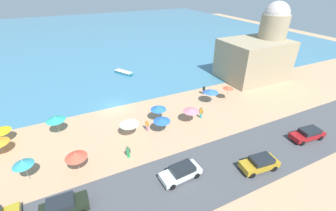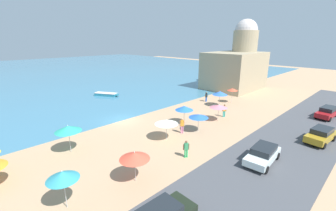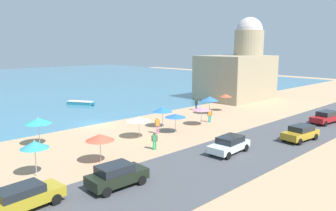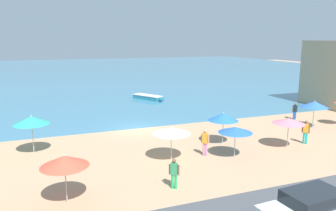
% 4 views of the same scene
% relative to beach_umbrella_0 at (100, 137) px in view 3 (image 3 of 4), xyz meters
% --- Properties ---
extents(ground_plane, '(160.00, 160.00, 0.00)m').
position_rel_beach_umbrella_0_xyz_m(ground_plane, '(6.71, 11.77, -2.12)').
color(ground_plane, tan).
extents(coastal_road, '(80.00, 8.00, 0.06)m').
position_rel_beach_umbrella_0_xyz_m(coastal_road, '(6.71, -6.23, -2.09)').
color(coastal_road, '#484A4F').
rests_on(coastal_road, ground_plane).
extents(beach_umbrella_0, '(2.27, 2.27, 2.46)m').
position_rel_beach_umbrella_0_xyz_m(beach_umbrella_0, '(0.00, 0.00, 0.00)').
color(beach_umbrella_0, '#B2B2B7').
rests_on(beach_umbrella_0, ground_plane).
extents(beach_umbrella_1, '(2.25, 2.25, 2.15)m').
position_rel_beach_umbrella_0_xyz_m(beach_umbrella_1, '(10.88, 2.50, -0.23)').
color(beach_umbrella_1, '#B2B2B7').
rests_on(beach_umbrella_1, ground_plane).
extents(beach_umbrella_2, '(2.25, 2.25, 2.41)m').
position_rel_beach_umbrella_0_xyz_m(beach_umbrella_2, '(11.62, 5.30, -0.06)').
color(beach_umbrella_2, '#B2B2B7').
rests_on(beach_umbrella_2, ground_plane).
extents(beach_umbrella_3, '(2.30, 2.30, 2.24)m').
position_rel_beach_umbrella_0_xyz_m(beach_umbrella_3, '(15.55, 2.86, -0.14)').
color(beach_umbrella_3, '#B2B2B7').
rests_on(beach_umbrella_3, ground_plane).
extents(beach_umbrella_5, '(2.40, 2.40, 2.71)m').
position_rel_beach_umbrella_0_xyz_m(beach_umbrella_5, '(-1.59, 8.04, 0.24)').
color(beach_umbrella_5, '#B2B2B7').
rests_on(beach_umbrella_5, ground_plane).
extents(beach_umbrella_6, '(1.98, 1.98, 2.68)m').
position_rel_beach_umbrella_0_xyz_m(beach_umbrella_6, '(-4.80, 0.84, 0.22)').
color(beach_umbrella_6, '#B2B2B7').
rests_on(beach_umbrella_6, ground_plane).
extents(beach_umbrella_7, '(2.36, 2.36, 2.47)m').
position_rel_beach_umbrella_0_xyz_m(beach_umbrella_7, '(21.44, 6.43, 0.00)').
color(beach_umbrella_7, '#B2B2B7').
rests_on(beach_umbrella_7, ground_plane).
extents(beach_umbrella_8, '(2.48, 2.48, 2.25)m').
position_rel_beach_umbrella_0_xyz_m(beach_umbrella_8, '(6.78, 3.58, -0.15)').
color(beach_umbrella_8, '#B2B2B7').
rests_on(beach_umbrella_8, ground_plane).
extents(beach_umbrella_9, '(1.74, 1.74, 2.55)m').
position_rel_beach_umbrella_0_xyz_m(beach_umbrella_9, '(24.53, 6.01, 0.16)').
color(beach_umbrella_9, '#B2B2B7').
rests_on(beach_umbrella_9, ground_plane).
extents(bather_0, '(0.48, 0.39, 1.65)m').
position_rel_beach_umbrella_0_xyz_m(bather_0, '(5.37, -0.39, -1.20)').
color(bather_0, '#20AF5C').
rests_on(bather_0, ground_plane).
extents(bather_1, '(0.41, 0.45, 1.83)m').
position_rel_beach_umbrella_0_xyz_m(bather_1, '(9.19, 3.48, -1.09)').
color(bather_1, pink).
rests_on(bather_1, ground_plane).
extents(bather_2, '(0.40, 0.46, 1.79)m').
position_rel_beach_umbrella_0_xyz_m(bather_2, '(17.43, 3.10, -1.12)').
color(bather_2, '#15A29B').
rests_on(bather_2, ground_plane).
extents(bather_3, '(0.57, 0.26, 1.66)m').
position_rel_beach_umbrella_0_xyz_m(bather_3, '(22.16, 9.49, -1.20)').
color(bather_3, blue).
rests_on(bather_3, ground_plane).
extents(parked_car_0, '(4.03, 1.98, 1.56)m').
position_rel_beach_umbrella_0_xyz_m(parked_car_0, '(-1.76, -4.75, -1.25)').
color(parked_car_0, black).
rests_on(parked_car_0, coastal_road).
extents(parked_car_1, '(4.58, 2.18, 1.48)m').
position_rel_beach_umbrella_0_xyz_m(parked_car_1, '(26.94, -7.00, -1.29)').
color(parked_car_1, maroon).
rests_on(parked_car_1, coastal_road).
extents(parked_car_2, '(4.37, 2.14, 1.45)m').
position_rel_beach_umbrella_0_xyz_m(parked_car_2, '(9.35, -5.66, -1.30)').
color(parked_car_2, silver).
rests_on(parked_car_2, coastal_road).
extents(parked_car_3, '(4.46, 2.15, 1.43)m').
position_rel_beach_umbrella_0_xyz_m(parked_car_3, '(-7.33, -3.68, -1.30)').
color(parked_car_3, '#A99222').
rests_on(parked_car_3, coastal_road).
extents(parked_car_4, '(4.30, 2.24, 1.49)m').
position_rel_beach_umbrella_0_xyz_m(parked_car_4, '(17.54, -8.20, -1.28)').
color(parked_car_4, '#AE8720').
rests_on(parked_car_4, coastal_road).
extents(skiff_nearshore, '(3.26, 4.51, 0.57)m').
position_rel_beach_umbrella_0_xyz_m(skiff_nearshore, '(12.03, 25.01, -1.79)').
color(skiff_nearshore, teal).
rests_on(skiff_nearshore, sea).
extents(harbor_fortress, '(12.61, 9.35, 14.38)m').
position_rel_beach_umbrella_0_xyz_m(harbor_fortress, '(36.42, 11.83, 2.88)').
color(harbor_fortress, tan).
rests_on(harbor_fortress, ground_plane).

